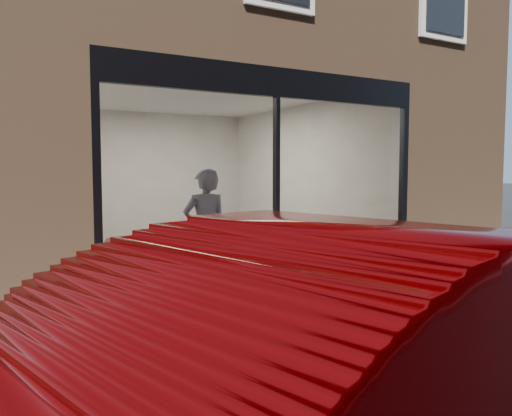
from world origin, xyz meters
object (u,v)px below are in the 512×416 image
banquette (262,276)px  person (205,232)px  cafe_table_left (124,241)px  cafe_chair_right (241,256)px  cafe_table_right (327,231)px  parked_car (385,361)px

banquette → person: person is taller
cafe_table_left → cafe_chair_right: cafe_table_left is taller
banquette → person: bearing=162.6°
person → cafe_chair_right: bearing=-130.6°
person → cafe_table_right: (2.43, 0.30, -0.17)m
cafe_table_right → parked_car: bearing=-124.7°
banquette → cafe_table_right: bearing=18.7°
banquette → cafe_table_right: size_ratio=6.94×
banquette → cafe_table_right: cafe_table_right is taller
cafe_table_left → cafe_table_right: 3.43m
banquette → person: size_ratio=2.20×
cafe_table_right → cafe_chair_right: 1.61m
banquette → cafe_table_right: (1.63, 0.55, 0.52)m
cafe_chair_right → parked_car: size_ratio=0.10×
cafe_chair_right → parked_car: (-2.27, -5.96, 0.53)m
banquette → cafe_table_right: 1.79m
banquette → cafe_chair_right: (0.47, 1.56, 0.01)m
person → cafe_table_left: person is taller
cafe_table_left → cafe_chair_right: size_ratio=1.22×
cafe_table_left → banquette: bearing=-30.6°
banquette → person: (-0.80, 0.25, 0.69)m
cafe_chair_right → parked_car: parked_car is taller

